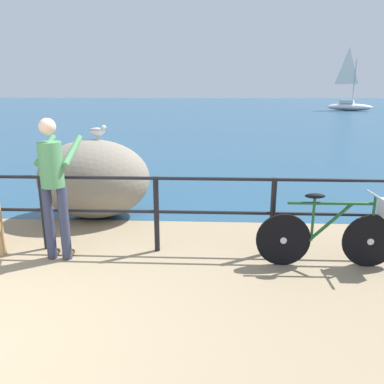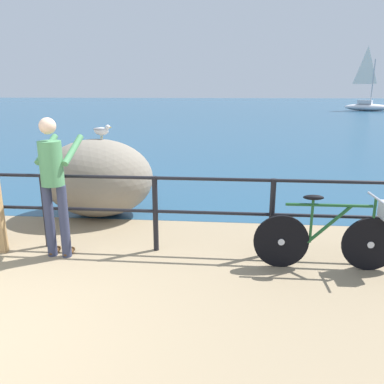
# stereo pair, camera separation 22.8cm
# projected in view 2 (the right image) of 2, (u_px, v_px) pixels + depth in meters

# --- Properties ---
(ground_plane) EXTENTS (120.00, 120.00, 0.10)m
(ground_plane) POSITION_uv_depth(u_px,v_px,m) (186.00, 127.00, 22.51)
(ground_plane) COLOR #937F60
(sea_surface) EXTENTS (120.00, 90.00, 0.01)m
(sea_surface) POSITION_uv_depth(u_px,v_px,m) (209.00, 106.00, 49.64)
(sea_surface) COLOR navy
(sea_surface) RESTS_ON ground_plane
(promenade_railing) EXTENTS (9.15, 0.07, 1.02)m
(promenade_railing) POSITION_uv_depth(u_px,v_px,m) (44.00, 201.00, 5.10)
(promenade_railing) COLOR black
(promenade_railing) RESTS_ON ground_plane
(bicycle) EXTENTS (1.70, 0.48, 0.92)m
(bicycle) POSITION_uv_depth(u_px,v_px,m) (339.00, 233.00, 4.48)
(bicycle) COLOR black
(bicycle) RESTS_ON ground_plane
(person_at_railing) EXTENTS (0.48, 0.65, 1.78)m
(person_at_railing) POSITION_uv_depth(u_px,v_px,m) (54.00, 182.00, 4.71)
(person_at_railing) COLOR #333851
(person_at_railing) RESTS_ON ground_plane
(breakwater_boulder_main) EXTENTS (1.87, 1.44, 1.31)m
(breakwater_boulder_main) POSITION_uv_depth(u_px,v_px,m) (98.00, 178.00, 6.41)
(breakwater_boulder_main) COLOR gray
(breakwater_boulder_main) RESTS_ON ground
(seagull) EXTENTS (0.34, 0.15, 0.23)m
(seagull) POSITION_uv_depth(u_px,v_px,m) (101.00, 130.00, 6.26)
(seagull) COLOR gold
(seagull) RESTS_ON breakwater_boulder_main
(sailboat) EXTENTS (4.46, 3.34, 6.16)m
(sailboat) POSITION_uv_depth(u_px,v_px,m) (367.00, 104.00, 37.50)
(sailboat) COLOR white
(sailboat) RESTS_ON sea_surface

